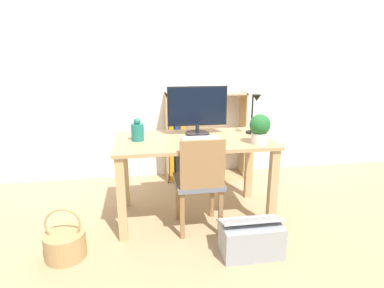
{
  "coord_description": "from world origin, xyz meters",
  "views": [
    {
      "loc": [
        -0.45,
        -2.72,
        1.52
      ],
      "look_at": [
        0.0,
        0.1,
        0.68
      ],
      "focal_mm": 30.0,
      "sensor_mm": 36.0,
      "label": 1
    }
  ],
  "objects_px": {
    "chair": "(200,180)",
    "bookshelf": "(189,141)",
    "potted_plant": "(260,128)",
    "keyboard": "(200,138)",
    "basket": "(65,244)",
    "monitor": "(197,109)",
    "vase": "(137,131)",
    "desk_lamp": "(254,110)",
    "storage_box": "(251,238)"
  },
  "relations": [
    {
      "from": "desk_lamp",
      "to": "potted_plant",
      "type": "height_order",
      "value": "desk_lamp"
    },
    {
      "from": "keyboard",
      "to": "chair",
      "type": "xyz_separation_m",
      "value": [
        -0.05,
        -0.25,
        -0.3
      ]
    },
    {
      "from": "keyboard",
      "to": "basket",
      "type": "xyz_separation_m",
      "value": [
        -1.12,
        -0.46,
        -0.66
      ]
    },
    {
      "from": "potted_plant",
      "to": "bookshelf",
      "type": "distance_m",
      "value": 1.32
    },
    {
      "from": "desk_lamp",
      "to": "basket",
      "type": "bearing_deg",
      "value": -161.86
    },
    {
      "from": "desk_lamp",
      "to": "monitor",
      "type": "bearing_deg",
      "value": 168.68
    },
    {
      "from": "vase",
      "to": "potted_plant",
      "type": "distance_m",
      "value": 1.05
    },
    {
      "from": "potted_plant",
      "to": "basket",
      "type": "xyz_separation_m",
      "value": [
        -1.59,
        -0.25,
        -0.79
      ]
    },
    {
      "from": "keyboard",
      "to": "basket",
      "type": "distance_m",
      "value": 1.38
    },
    {
      "from": "chair",
      "to": "basket",
      "type": "xyz_separation_m",
      "value": [
        -1.08,
        -0.21,
        -0.36
      ]
    },
    {
      "from": "monitor",
      "to": "storage_box",
      "type": "height_order",
      "value": "monitor"
    },
    {
      "from": "monitor",
      "to": "potted_plant",
      "type": "xyz_separation_m",
      "value": [
        0.46,
        -0.4,
        -0.11
      ]
    },
    {
      "from": "vase",
      "to": "chair",
      "type": "relative_size",
      "value": 0.24
    },
    {
      "from": "chair",
      "to": "desk_lamp",
      "type": "bearing_deg",
      "value": 34.86
    },
    {
      "from": "desk_lamp",
      "to": "potted_plant",
      "type": "distance_m",
      "value": 0.31
    },
    {
      "from": "bookshelf",
      "to": "storage_box",
      "type": "relative_size",
      "value": 2.22
    },
    {
      "from": "chair",
      "to": "storage_box",
      "type": "height_order",
      "value": "chair"
    },
    {
      "from": "chair",
      "to": "bookshelf",
      "type": "relative_size",
      "value": 0.82
    },
    {
      "from": "vase",
      "to": "potted_plant",
      "type": "height_order",
      "value": "potted_plant"
    },
    {
      "from": "keyboard",
      "to": "storage_box",
      "type": "height_order",
      "value": "keyboard"
    },
    {
      "from": "keyboard",
      "to": "bookshelf",
      "type": "relative_size",
      "value": 0.32
    },
    {
      "from": "vase",
      "to": "potted_plant",
      "type": "xyz_separation_m",
      "value": [
        1.02,
        -0.26,
        0.05
      ]
    },
    {
      "from": "bookshelf",
      "to": "basket",
      "type": "xyz_separation_m",
      "value": [
        -1.17,
        -1.43,
        -0.36
      ]
    },
    {
      "from": "keyboard",
      "to": "desk_lamp",
      "type": "xyz_separation_m",
      "value": [
        0.52,
        0.08,
        0.22
      ]
    },
    {
      "from": "desk_lamp",
      "to": "storage_box",
      "type": "bearing_deg",
      "value": -108.11
    },
    {
      "from": "desk_lamp",
      "to": "basket",
      "type": "height_order",
      "value": "desk_lamp"
    },
    {
      "from": "monitor",
      "to": "bookshelf",
      "type": "bearing_deg",
      "value": 86.8
    },
    {
      "from": "potted_plant",
      "to": "bookshelf",
      "type": "relative_size",
      "value": 0.24
    },
    {
      "from": "monitor",
      "to": "desk_lamp",
      "type": "relative_size",
      "value": 1.46
    },
    {
      "from": "basket",
      "to": "keyboard",
      "type": "bearing_deg",
      "value": 22.26
    },
    {
      "from": "potted_plant",
      "to": "storage_box",
      "type": "bearing_deg",
      "value": -113.17
    },
    {
      "from": "vase",
      "to": "basket",
      "type": "bearing_deg",
      "value": -138.72
    },
    {
      "from": "monitor",
      "to": "basket",
      "type": "bearing_deg",
      "value": -150.43
    },
    {
      "from": "potted_plant",
      "to": "chair",
      "type": "distance_m",
      "value": 0.67
    },
    {
      "from": "desk_lamp",
      "to": "storage_box",
      "type": "height_order",
      "value": "desk_lamp"
    },
    {
      "from": "desk_lamp",
      "to": "potted_plant",
      "type": "bearing_deg",
      "value": -100.13
    },
    {
      "from": "desk_lamp",
      "to": "basket",
      "type": "relative_size",
      "value": 0.94
    },
    {
      "from": "monitor",
      "to": "keyboard",
      "type": "distance_m",
      "value": 0.3
    },
    {
      "from": "vase",
      "to": "chair",
      "type": "bearing_deg",
      "value": -30.76
    },
    {
      "from": "storage_box",
      "to": "desk_lamp",
      "type": "bearing_deg",
      "value": 71.89
    },
    {
      "from": "chair",
      "to": "basket",
      "type": "bearing_deg",
      "value": -164.24
    },
    {
      "from": "chair",
      "to": "basket",
      "type": "distance_m",
      "value": 1.15
    },
    {
      "from": "monitor",
      "to": "desk_lamp",
      "type": "xyz_separation_m",
      "value": [
        0.51,
        -0.1,
        -0.01
      ]
    },
    {
      "from": "potted_plant",
      "to": "keyboard",
      "type": "bearing_deg",
      "value": 155.35
    },
    {
      "from": "bookshelf",
      "to": "storage_box",
      "type": "xyz_separation_m",
      "value": [
        0.23,
        -1.61,
        -0.34
      ]
    },
    {
      "from": "desk_lamp",
      "to": "bookshelf",
      "type": "relative_size",
      "value": 0.37
    },
    {
      "from": "storage_box",
      "to": "potted_plant",
      "type": "bearing_deg",
      "value": 66.83
    },
    {
      "from": "monitor",
      "to": "desk_lamp",
      "type": "bearing_deg",
      "value": -11.32
    },
    {
      "from": "potted_plant",
      "to": "bookshelf",
      "type": "xyz_separation_m",
      "value": [
        -0.42,
        1.18,
        -0.42
      ]
    },
    {
      "from": "monitor",
      "to": "potted_plant",
      "type": "distance_m",
      "value": 0.62
    }
  ]
}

